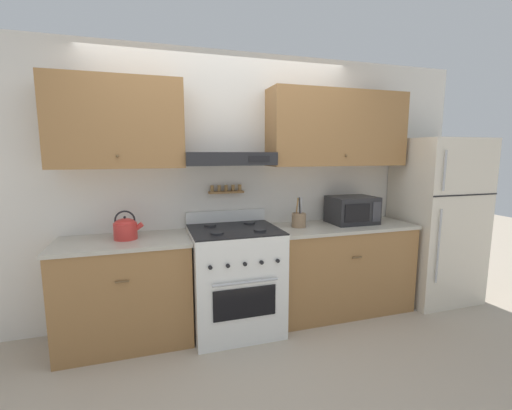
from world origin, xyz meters
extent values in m
plane|color=#B2A38E|center=(0.00, 0.00, 0.00)|extent=(16.00, 16.00, 0.00)
cube|color=silver|center=(0.00, 0.65, 1.27)|extent=(5.20, 0.08, 2.55)
cube|color=olive|center=(-0.93, 0.44, 1.85)|extent=(1.06, 0.33, 0.73)
sphere|color=brown|center=(-0.93, 0.26, 1.58)|extent=(0.02, 0.02, 0.02)
cube|color=olive|center=(1.12, 0.44, 1.85)|extent=(1.42, 0.33, 0.73)
sphere|color=brown|center=(1.12, 0.26, 1.58)|extent=(0.02, 0.02, 0.02)
cube|color=#232326|center=(0.00, 0.42, 1.56)|extent=(0.81, 0.37, 0.12)
cube|color=black|center=(0.23, 0.23, 1.56)|extent=(0.19, 0.01, 0.05)
cube|color=olive|center=(0.00, 0.57, 1.23)|extent=(0.34, 0.07, 0.02)
cylinder|color=olive|center=(-0.14, 0.57, 1.27)|extent=(0.03, 0.03, 0.06)
cylinder|color=olive|center=(-0.07, 0.57, 1.27)|extent=(0.03, 0.03, 0.06)
cylinder|color=olive|center=(0.00, 0.57, 1.27)|extent=(0.03, 0.03, 0.06)
cylinder|color=olive|center=(0.07, 0.57, 1.27)|extent=(0.03, 0.03, 0.06)
cylinder|color=olive|center=(0.14, 0.57, 1.27)|extent=(0.03, 0.03, 0.06)
cube|color=olive|center=(-0.93, 0.31, 0.43)|extent=(1.06, 0.59, 0.86)
cube|color=#B7B2A3|center=(-0.93, 0.31, 0.88)|extent=(1.08, 0.61, 0.03)
cylinder|color=brown|center=(-0.93, 0.01, 0.64)|extent=(0.10, 0.01, 0.01)
cube|color=olive|center=(1.12, 0.31, 0.43)|extent=(1.42, 0.59, 0.86)
cube|color=#B7B2A3|center=(1.12, 0.31, 0.88)|extent=(1.45, 0.61, 0.03)
cylinder|color=brown|center=(1.12, 0.01, 0.64)|extent=(0.10, 0.01, 0.01)
cube|color=white|center=(0.00, 0.25, 0.47)|extent=(0.78, 0.68, 0.93)
cube|color=black|center=(0.00, -0.10, 0.39)|extent=(0.53, 0.01, 0.26)
cylinder|color=#ADAFB5|center=(0.00, -0.12, 0.58)|extent=(0.55, 0.02, 0.02)
cube|color=black|center=(0.00, 0.25, 0.94)|extent=(0.78, 0.68, 0.01)
cylinder|color=#232326|center=(-0.19, 0.09, 0.95)|extent=(0.11, 0.11, 0.02)
cylinder|color=#232326|center=(0.19, 0.09, 0.95)|extent=(0.11, 0.11, 0.02)
cylinder|color=#232326|center=(-0.19, 0.42, 0.95)|extent=(0.11, 0.11, 0.02)
cylinder|color=#232326|center=(0.19, 0.42, 0.95)|extent=(0.11, 0.11, 0.02)
cylinder|color=black|center=(-0.28, -0.10, 0.73)|extent=(0.03, 0.02, 0.03)
cylinder|color=black|center=(-0.14, -0.10, 0.73)|extent=(0.03, 0.02, 0.03)
cylinder|color=black|center=(0.00, -0.10, 0.73)|extent=(0.03, 0.02, 0.03)
cylinder|color=black|center=(0.14, -0.10, 0.73)|extent=(0.03, 0.02, 0.03)
cylinder|color=black|center=(0.28, -0.10, 0.73)|extent=(0.03, 0.02, 0.03)
cube|color=white|center=(0.00, 0.58, 1.00)|extent=(0.78, 0.04, 0.11)
cube|color=beige|center=(2.28, 0.26, 0.88)|extent=(0.81, 0.66, 1.76)
cube|color=black|center=(2.28, -0.07, 1.20)|extent=(0.81, 0.01, 0.01)
cylinder|color=#ADAFB5|center=(1.97, -0.08, 1.44)|extent=(0.02, 0.02, 0.39)
cylinder|color=#ADAFB5|center=(1.97, -0.08, 0.70)|extent=(0.02, 0.02, 0.74)
cylinder|color=red|center=(-0.91, 0.34, 0.96)|extent=(0.19, 0.19, 0.14)
ellipsoid|color=red|center=(-0.91, 0.34, 1.03)|extent=(0.17, 0.17, 0.08)
sphere|color=black|center=(-0.91, 0.34, 1.08)|extent=(0.02, 0.02, 0.02)
cylinder|color=red|center=(-0.82, 0.34, 0.98)|extent=(0.12, 0.04, 0.10)
torus|color=black|center=(-0.91, 0.34, 1.05)|extent=(0.17, 0.01, 0.17)
cube|color=#232326|center=(1.27, 0.36, 1.03)|extent=(0.46, 0.35, 0.27)
cube|color=black|center=(1.21, 0.18, 1.03)|extent=(0.27, 0.01, 0.18)
cube|color=#38383D|center=(1.43, 0.18, 1.03)|extent=(0.09, 0.01, 0.20)
cylinder|color=#8E7051|center=(0.67, 0.34, 0.96)|extent=(0.14, 0.14, 0.14)
cylinder|color=olive|center=(0.64, 0.33, 1.10)|extent=(0.01, 0.05, 0.16)
cylinder|color=#28282B|center=(0.67, 0.34, 1.10)|extent=(0.01, 0.04, 0.16)
cylinder|color=#B2B2B7|center=(0.69, 0.35, 1.10)|extent=(0.01, 0.03, 0.16)
camera|label=1|loc=(-0.70, -2.65, 1.60)|focal=24.00mm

